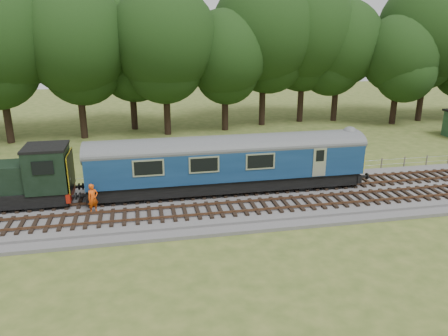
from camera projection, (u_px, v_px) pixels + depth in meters
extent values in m
plane|color=#41551F|center=(278.00, 200.00, 28.67)|extent=(120.00, 120.00, 0.00)
cube|color=#4C4C4F|center=(278.00, 198.00, 28.62)|extent=(70.00, 7.00, 0.35)
cube|color=brown|center=(275.00, 190.00, 29.16)|extent=(66.50, 0.07, 0.14)
cube|color=brown|center=(269.00, 183.00, 30.50)|extent=(66.50, 0.07, 0.14)
cube|color=brown|center=(290.00, 207.00, 26.36)|extent=(66.50, 0.07, 0.14)
cube|color=brown|center=(283.00, 198.00, 27.70)|extent=(66.50, 0.07, 0.14)
cube|color=black|center=(228.00, 181.00, 29.08)|extent=(17.46, 2.52, 0.85)
cube|color=#0E2A4E|center=(228.00, 161.00, 28.64)|extent=(18.00, 2.80, 2.05)
cube|color=yellow|center=(354.00, 159.00, 30.43)|extent=(0.06, 2.74, 1.30)
cube|color=black|center=(312.00, 178.00, 30.25)|extent=(2.60, 2.00, 0.55)
cube|color=black|center=(137.00, 190.00, 28.02)|extent=(2.60, 2.00, 0.55)
cube|color=black|center=(48.00, 168.00, 26.50)|extent=(2.40, 2.55, 2.60)
cube|color=maroon|center=(71.00, 192.00, 27.21)|extent=(0.25, 2.60, 0.55)
cube|color=yellow|center=(71.00, 170.00, 26.81)|extent=(0.06, 2.55, 2.30)
imported|color=#EC4E0C|center=(93.00, 198.00, 25.66)|extent=(0.78, 0.71, 1.78)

